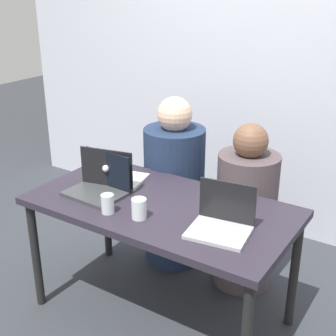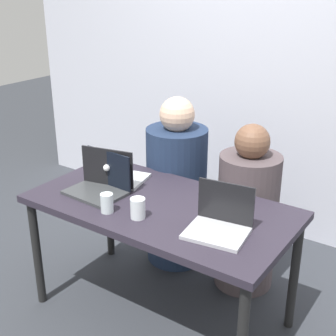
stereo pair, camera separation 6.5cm
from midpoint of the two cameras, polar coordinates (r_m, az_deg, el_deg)
ground_plane at (r=2.90m, az=-0.20°, el=-17.16°), size 12.00×12.00×0.00m
back_wall at (r=3.50m, az=12.79°, el=11.51°), size 4.50×0.10×2.44m
desk at (r=2.54m, az=-0.22°, el=-5.76°), size 1.43×0.74×0.72m
person_on_left at (r=3.14m, az=1.64°, el=-2.78°), size 0.41×0.41×1.15m
person_on_right at (r=2.94m, az=10.22°, el=-5.86°), size 0.45×0.45×1.07m
laptop_front_left at (r=2.63m, az=-7.60°, el=-1.98°), size 0.33×0.27×0.22m
laptop_back_left at (r=2.75m, az=-5.79°, el=-0.75°), size 0.36×0.31×0.24m
laptop_front_right at (r=2.24m, az=7.16°, el=-6.57°), size 0.31×0.28×0.22m
water_glass_center at (r=2.35m, az=-2.98°, el=-5.05°), size 0.08×0.08×0.11m
water_glass_left at (r=2.42m, az=-6.68°, el=-4.41°), size 0.07×0.07×0.10m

